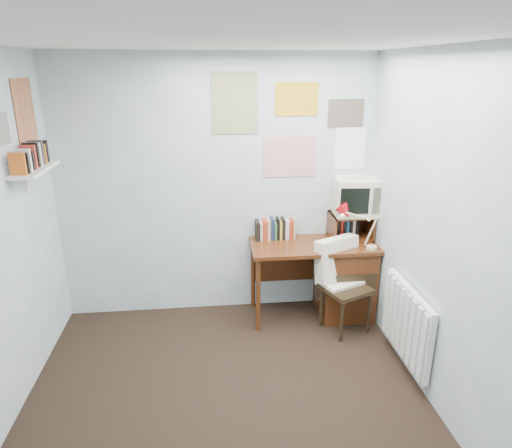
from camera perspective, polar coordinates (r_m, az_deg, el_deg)
The scene contains 14 objects.
ground at distance 3.43m, azimuth -3.32°, elevation -24.43°, with size 3.50×3.50×0.00m, color black.
back_wall at distance 4.38m, azimuth -4.90°, elevation 4.31°, with size 3.00×0.02×2.50m, color silver.
right_wall at distance 3.16m, azimuth 24.55°, elevation -3.32°, with size 0.02×3.50×2.50m, color silver.
ceiling at distance 2.50m, azimuth -4.49°, elevation 22.24°, with size 3.00×3.50×0.02m, color white.
desk at distance 4.60m, azimuth 10.34°, elevation -6.42°, with size 1.20×0.55×0.76m.
desk_chair at distance 4.33m, azimuth 11.20°, elevation -7.95°, with size 0.43×0.41×0.84m, color black.
desk_lamp at distance 4.31m, azimuth 14.42°, elevation -0.78°, with size 0.25×0.22×0.36m, color red.
tv_riser at distance 4.55m, azimuth 11.74°, elevation -0.27°, with size 0.40×0.30×0.25m, color #532913.
crt_tv at distance 4.49m, azimuth 12.34°, elevation 3.65°, with size 0.40×0.37×0.38m, color beige.
book_row at distance 4.47m, azimuth 3.75°, elevation -0.45°, with size 0.60×0.14×0.22m, color #532913.
radiator at distance 3.93m, azimuth 18.34°, elevation -11.63°, with size 0.09×0.80×0.60m, color white.
wall_shelf at distance 3.89m, azimuth -25.96°, elevation 6.18°, with size 0.20×0.62×0.24m, color white.
posters_back at distance 4.34m, azimuth 4.37°, elevation 12.24°, with size 1.20×0.01×0.90m, color white.
posters_left at distance 3.87m, azimuth -28.11°, elevation 11.55°, with size 0.01×0.70×0.60m, color white.
Camera 1 is at (-0.09, -2.49, 2.36)m, focal length 32.00 mm.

